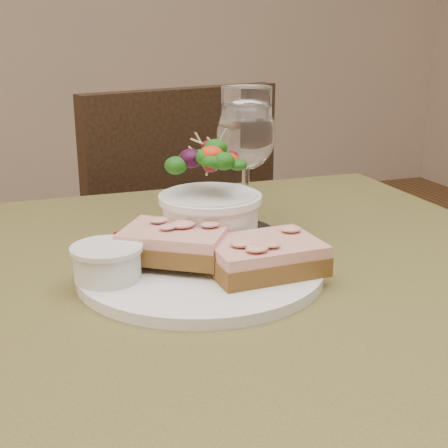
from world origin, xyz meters
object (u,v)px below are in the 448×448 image
object	(u,v)px
wine_glass	(246,139)
cafe_table	(226,361)
sandwich_back	(175,243)
chair_far	(150,342)
ramekin	(107,261)
salad_bowl	(210,196)
dinner_plate	(200,269)
sandwich_front	(264,256)

from	to	relation	value
wine_glass	cafe_table	bearing A→B (deg)	-117.97
wine_glass	sandwich_back	bearing A→B (deg)	-137.65
chair_far	ramekin	world-z (taller)	chair_far
salad_bowl	dinner_plate	bearing A→B (deg)	-117.10
chair_far	cafe_table	bearing A→B (deg)	68.61
ramekin	wine_glass	bearing A→B (deg)	33.85
cafe_table	sandwich_back	distance (m)	0.15
ramekin	wine_glass	xyz separation A→B (m)	(0.20, 0.14, 0.09)
sandwich_back	salad_bowl	world-z (taller)	salad_bowl
chair_far	dinner_plate	size ratio (longest dim) A/B	3.34
ramekin	sandwich_back	bearing A→B (deg)	15.28
sandwich_back	wine_glass	world-z (taller)	wine_glass
sandwich_back	wine_glass	size ratio (longest dim) A/B	0.79
ramekin	chair_far	bearing A→B (deg)	75.32
sandwich_back	ramekin	distance (m)	0.08
chair_far	sandwich_back	world-z (taller)	chair_far
ramekin	salad_bowl	bearing A→B (deg)	27.56
sandwich_back	dinner_plate	bearing A→B (deg)	4.66
cafe_table	chair_far	distance (m)	0.81
ramekin	wine_glass	size ratio (longest dim) A/B	0.39
salad_bowl	wine_glass	world-z (taller)	wine_glass
dinner_plate	wine_glass	bearing A→B (deg)	51.67
cafe_table	chair_far	xyz separation A→B (m)	(0.06, 0.72, -0.36)
cafe_table	ramekin	distance (m)	0.18
dinner_plate	ramekin	bearing A→B (deg)	-175.77
wine_glass	chair_far	bearing A→B (deg)	91.70
chair_far	sandwich_front	distance (m)	0.89
ramekin	salad_bowl	distance (m)	0.16
dinner_plate	wine_glass	world-z (taller)	wine_glass
cafe_table	sandwich_front	size ratio (longest dim) A/B	6.53
cafe_table	wine_glass	distance (m)	0.28
sandwich_back	salad_bowl	distance (m)	0.08
cafe_table	sandwich_front	xyz separation A→B (m)	(0.04, -0.02, 0.13)
wine_glass	ramekin	bearing A→B (deg)	-146.15
cafe_table	dinner_plate	world-z (taller)	dinner_plate
ramekin	sandwich_front	bearing A→B (deg)	-11.04
dinner_plate	sandwich_back	distance (m)	0.04
cafe_table	chair_far	size ratio (longest dim) A/B	0.89
dinner_plate	salad_bowl	bearing A→B (deg)	62.90
dinner_plate	sandwich_front	world-z (taller)	sandwich_front
salad_bowl	sandwich_front	bearing A→B (deg)	-75.20
sandwich_front	cafe_table	bearing A→B (deg)	147.96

